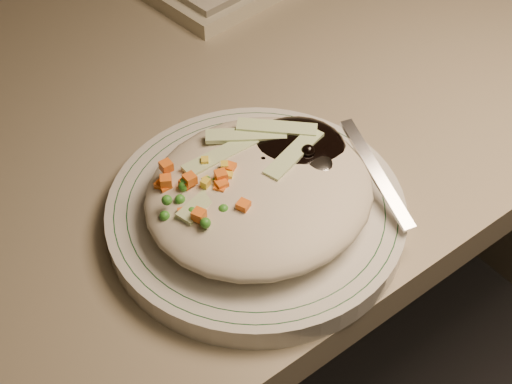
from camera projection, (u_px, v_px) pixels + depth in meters
desk at (178, 201)px, 0.90m from camera, size 1.40×0.70×0.74m
plate at (256, 213)px, 0.60m from camera, size 0.25×0.25×0.02m
plate_rim at (256, 205)px, 0.60m from camera, size 0.24×0.24×0.00m
meal at (261, 185)px, 0.58m from camera, size 0.21×0.19×0.05m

